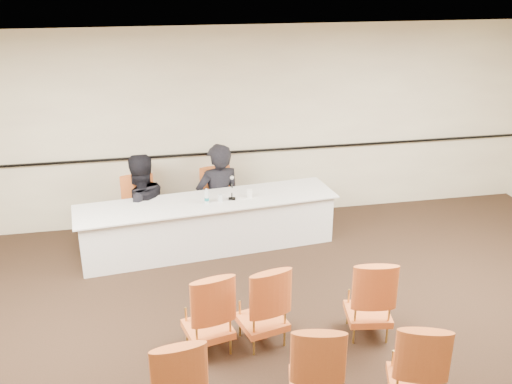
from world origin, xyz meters
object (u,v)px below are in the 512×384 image
microphone (232,189)px  aud_chair_front_mid (262,303)px  water_bottle (207,196)px  aud_chair_front_left (207,310)px  panel_table (209,224)px  drinking_glass (220,198)px  coffee_cup (249,193)px  panelist_main (219,205)px  panelist_second_chair (140,210)px  aud_chair_front_right (369,296)px  aud_chair_back_left (176,379)px  panelist_second (141,215)px  aud_chair_back_right (417,362)px  aud_chair_back_mid (316,364)px  panelist_main_chair (219,201)px

microphone → aud_chair_front_mid: bearing=-80.6°
water_bottle → aud_chair_front_left: size_ratio=0.23×
panel_table → drinking_glass: drinking_glass is taller
coffee_cup → aud_chair_front_left: bearing=-111.0°
panelist_main → panelist_second_chair: bearing=-5.4°
coffee_cup → aud_chair_front_left: (-0.89, -2.32, -0.32)m
aud_chair_front_right → aud_chair_back_left: (-2.14, -0.92, 0.00)m
panelist_second → aud_chair_back_left: size_ratio=1.94×
aud_chair_front_mid → panel_table: bearing=83.4°
panelist_second → aud_chair_back_right: (2.39, -3.96, 0.07)m
aud_chair_front_left → aud_chair_front_right: 1.75m
aud_chair_front_mid → aud_chair_back_mid: (0.26, -1.06, 0.00)m
drinking_glass → aud_chair_back_mid: 3.33m
panelist_main → panelist_second: size_ratio=1.05×
panelist_main_chair → aud_chair_back_mid: (0.32, -3.94, 0.00)m
panelist_second → drinking_glass: size_ratio=18.41×
panelist_second_chair → water_bottle: size_ratio=4.44×
aud_chair_back_mid → aud_chair_front_left: bearing=142.2°
panelist_second → water_bottle: panelist_second is taller
aud_chair_back_mid → aud_chair_front_right: bearing=60.2°
panelist_main → aud_chair_back_left: panelist_main is taller
panel_table → aud_chair_back_right: (1.45, -3.52, 0.11)m
panelist_main_chair → panelist_second_chair: 1.18m
panelist_main → coffee_cup: bearing=110.4°
panelist_second_chair → aud_chair_front_left: bearing=-83.3°
panelist_second → coffee_cup: (1.53, -0.45, 0.39)m
microphone → water_bottle: 0.37m
panelist_main_chair → aud_chair_back_mid: same height
aud_chair_front_mid → aud_chair_back_mid: size_ratio=1.00×
panel_table → panelist_main: panelist_main is taller
aud_chair_front_mid → aud_chair_back_mid: same height
panelist_main → panelist_second_chair: size_ratio=2.04×
panel_table → microphone: (0.34, -0.02, 0.51)m
panelist_main_chair → microphone: 0.73m
coffee_cup → aud_chair_back_mid: size_ratio=0.13×
panelist_second → panelist_second_chair: (0.00, 0.00, 0.07)m
panel_table → aud_chair_front_right: 2.80m
water_bottle → microphone: bearing=10.3°
coffee_cup → aud_chair_front_left: size_ratio=0.13×
aud_chair_front_left → aud_chair_back_mid: same height
aud_chair_front_left → aud_chair_back_right: 2.12m
coffee_cup → aud_chair_front_right: (0.86, -2.39, -0.32)m
coffee_cup → panelist_second: bearing=163.8°
aud_chair_front_right → aud_chair_back_mid: 1.32m
microphone → water_bottle: size_ratio=1.40×
panelist_main → aud_chair_back_right: panelist_main is taller
microphone → aud_chair_back_left: (-1.02, -3.29, -0.40)m
drinking_glass → aud_chair_front_mid: aud_chair_front_mid is taller
panelist_main_chair → coffee_cup: bearing=-64.1°
panelist_main_chair → panelist_second: (-1.17, -0.13, -0.07)m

